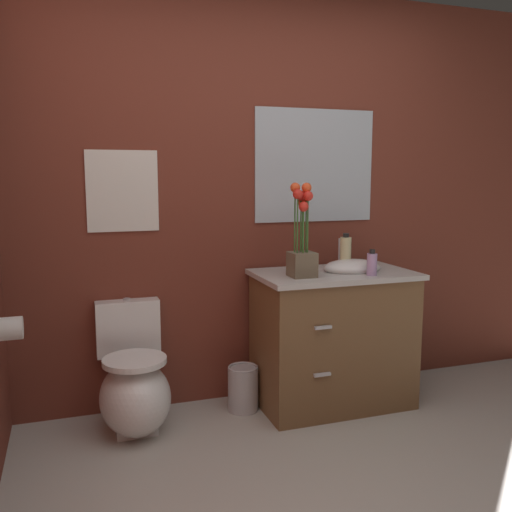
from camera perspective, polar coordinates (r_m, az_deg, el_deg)
wall_back at (r=3.48m, az=1.80°, el=5.98°), size 4.27×0.05×2.50m
toilet at (r=3.18m, az=-12.42°, el=-13.03°), size 0.38×0.59×0.69m
vanity_cabinet at (r=3.43m, az=7.95°, el=-8.19°), size 0.94×0.56×1.00m
flower_vase at (r=3.13m, az=4.76°, el=1.36°), size 0.14×0.14×0.53m
soap_bottle at (r=3.25m, az=11.83°, el=-0.78°), size 0.06×0.06×0.15m
lotion_bottle at (r=3.41m, az=9.20°, el=0.32°), size 0.07×0.07×0.22m
trash_bin at (r=3.39m, az=-1.35°, el=-13.42°), size 0.18×0.18×0.27m
wall_poster at (r=3.24m, az=-13.56°, el=6.51°), size 0.40×0.01×0.46m
wall_mirror at (r=3.55m, az=6.08°, el=9.21°), size 0.80×0.01×0.70m
toilet_paper_roll at (r=2.86m, az=-23.95°, el=-6.83°), size 0.11×0.11×0.11m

